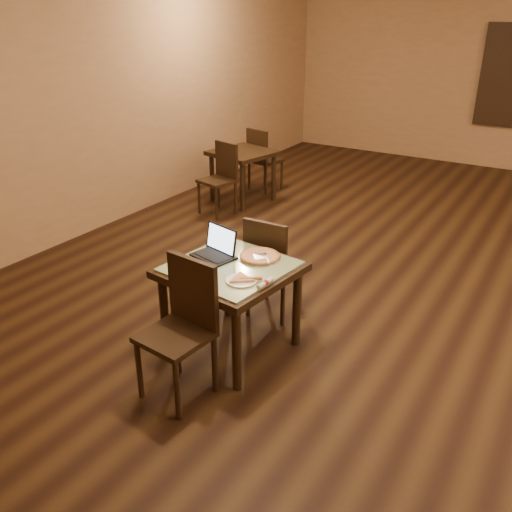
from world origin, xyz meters
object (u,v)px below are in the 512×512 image
Objects in this scene: chair_main_near at (183,321)px; pizza_pan at (260,257)px; laptop at (217,248)px; other_table_b_chair_far at (262,156)px; chair_main_far at (270,262)px; other_table_b_chair_near at (221,174)px; other_table_b at (243,160)px; tiled_table at (231,277)px.

chair_main_near is 0.88m from pizza_pan.
pizza_pan is at bearing 36.47° from laptop.
chair_main_far is at bearing 134.98° from other_table_b_chair_far.
pizza_pan is at bearing -36.68° from other_table_b_chair_near.
other_table_b_chair_near reaches higher than pizza_pan.
other_table_b_chair_near is (-2.09, 2.42, -0.23)m from pizza_pan.
other_table_b is at bearing 125.25° from pizza_pan.
other_table_b is (-1.98, 3.22, -0.05)m from tiled_table.
other_table_b is at bearing -54.67° from chair_main_far.
other_table_b is at bearing 104.44° from other_table_b_chair_far.
other_table_b_chair_far is (-2.01, 3.16, -0.00)m from chair_main_far.
other_table_b is at bearing 133.16° from laptop.
chair_main_near is 1.08× the size of other_table_b_chair_near.
chair_main_far is 2.84m from other_table_b_chair_near.
chair_main_near is 0.78m from laptop.
chair_main_far is 1.01× the size of other_table_b_chair_near.
pizza_pan is 0.37× the size of other_table_b.
chair_main_near reaches higher than tiled_table.
laptop is at bearing -47.62° from other_table_b.
chair_main_far is at bearing 107.28° from pizza_pan.
tiled_table is 0.29m from pizza_pan.
pizza_pan is 0.36× the size of other_table_b_chair_near.
chair_main_near is (0.01, -0.61, -0.08)m from tiled_table.
chair_main_near is at bearing -82.27° from tiled_table.
other_table_b is (-2.10, 2.98, -0.16)m from pizza_pan.
laptop is 0.40× the size of other_table_b_chair_near.
laptop reaches higher than chair_main_far.
other_table_b_chair_near reaches higher than other_table_b.
other_table_b is 0.56m from other_table_b_chair_near.
other_table_b_chair_far is (-2.01, 4.38, -0.04)m from chair_main_near.
chair_main_far is (0.00, 0.62, -0.12)m from tiled_table.
pizza_pan is (0.12, -0.38, 0.23)m from chair_main_far.
tiled_table is 3.31m from other_table_b_chair_near.
tiled_table is 2.70× the size of laptop.
tiled_table is 0.28m from laptop.
laptop is (-0.20, -0.51, 0.28)m from chair_main_far.
chair_main_near is 1.23m from chair_main_far.
laptop is 3.12m from other_table_b_chair_near.
other_table_b_chair_near is at bearing -48.13° from chair_main_far.
other_table_b is 0.98× the size of other_table_b_chair_far.
chair_main_near is at bearing -60.32° from laptop.
pizza_pan reaches higher than other_table_b.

